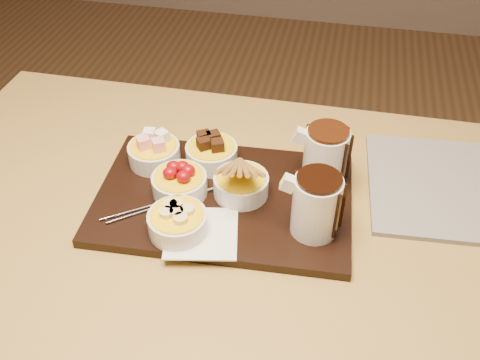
% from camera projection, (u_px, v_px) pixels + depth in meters
% --- Properties ---
extents(dining_table, '(1.20, 0.80, 0.75)m').
position_uv_depth(dining_table, '(215.00, 252.00, 1.02)').
color(dining_table, '#A5853D').
rests_on(dining_table, ground).
extents(serving_board, '(0.48, 0.32, 0.02)m').
position_uv_depth(serving_board, '(224.00, 199.00, 0.98)').
color(serving_board, black).
rests_on(serving_board, dining_table).
extents(napkin, '(0.14, 0.14, 0.00)m').
position_uv_depth(napkin, '(202.00, 233.00, 0.90)').
color(napkin, white).
rests_on(napkin, serving_board).
extents(bowl_marshmallows, '(0.10, 0.10, 0.04)m').
position_uv_depth(bowl_marshmallows, '(154.00, 154.00, 1.03)').
color(bowl_marshmallows, silver).
rests_on(bowl_marshmallows, serving_board).
extents(bowl_cake, '(0.10, 0.10, 0.04)m').
position_uv_depth(bowl_cake, '(212.00, 154.00, 1.03)').
color(bowl_cake, silver).
rests_on(bowl_cake, serving_board).
extents(bowl_strawberries, '(0.10, 0.10, 0.04)m').
position_uv_depth(bowl_strawberries, '(180.00, 185.00, 0.96)').
color(bowl_strawberries, silver).
rests_on(bowl_strawberries, serving_board).
extents(bowl_biscotti, '(0.10, 0.10, 0.04)m').
position_uv_depth(bowl_biscotti, '(241.00, 185.00, 0.96)').
color(bowl_biscotti, silver).
rests_on(bowl_biscotti, serving_board).
extents(bowl_bananas, '(0.10, 0.10, 0.04)m').
position_uv_depth(bowl_bananas, '(178.00, 223.00, 0.89)').
color(bowl_bananas, silver).
rests_on(bowl_bananas, serving_board).
extents(pitcher_dark_chocolate, '(0.08, 0.08, 0.11)m').
position_uv_depth(pitcher_dark_chocolate, '(316.00, 206.00, 0.87)').
color(pitcher_dark_chocolate, silver).
rests_on(pitcher_dark_chocolate, serving_board).
extents(pitcher_milk_chocolate, '(0.08, 0.08, 0.11)m').
position_uv_depth(pitcher_milk_chocolate, '(325.00, 157.00, 0.97)').
color(pitcher_milk_chocolate, silver).
rests_on(pitcher_milk_chocolate, serving_board).
extents(fondue_skewers, '(0.17, 0.23, 0.01)m').
position_uv_depth(fondue_skewers, '(172.00, 200.00, 0.96)').
color(fondue_skewers, silver).
rests_on(fondue_skewers, serving_board).
extents(newspaper, '(0.38, 0.31, 0.01)m').
position_uv_depth(newspaper, '(465.00, 189.00, 1.00)').
color(newspaper, beige).
rests_on(newspaper, dining_table).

